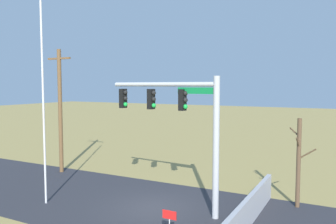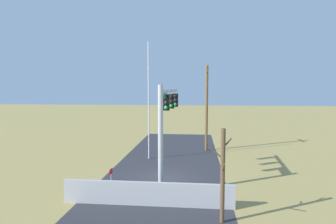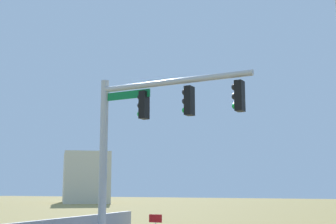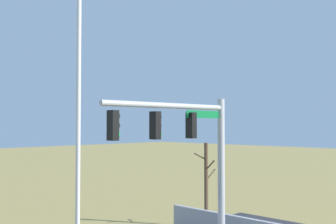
# 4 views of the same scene
# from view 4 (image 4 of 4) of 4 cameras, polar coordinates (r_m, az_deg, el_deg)

# --- Properties ---
(signal_mast) EXTENTS (5.68, 0.77, 6.14)m
(signal_mast) POSITION_cam_4_polar(r_m,az_deg,el_deg) (14.98, 3.26, -4.82)
(signal_mast) COLOR #B2B5BA
(signal_mast) RESTS_ON ground_plane
(flagpole) EXTENTS (0.10, 0.10, 9.70)m
(flagpole) POSITION_cam_4_polar(r_m,az_deg,el_deg) (9.11, -12.58, -3.35)
(flagpole) COLOR silver
(flagpole) RESTS_ON ground_plane
(bare_tree) EXTENTS (1.27, 1.02, 4.21)m
(bare_tree) POSITION_cam_4_polar(r_m,az_deg,el_deg) (20.63, 5.43, -10.05)
(bare_tree) COLOR brown
(bare_tree) RESTS_ON ground_plane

